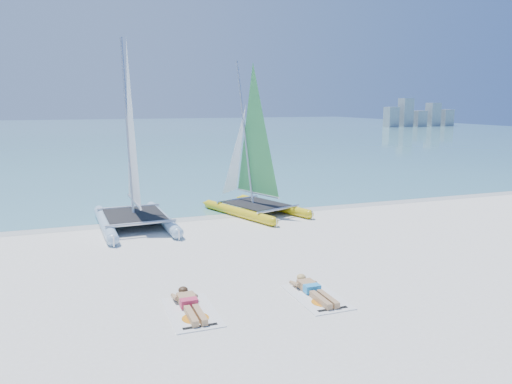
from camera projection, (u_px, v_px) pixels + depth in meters
ground at (267, 255)px, 14.48m from camera, size 140.00×140.00×0.00m
sea at (108, 132)px, 72.62m from camera, size 140.00×115.00×0.01m
wet_sand_strip at (216, 215)px, 19.55m from camera, size 140.00×1.40×0.01m
distant_skyline at (418, 116)px, 89.68m from camera, size 14.00×2.00×5.00m
catamaran_blue at (132, 169)px, 17.50m from camera, size 2.59×5.13×6.89m
catamaran_yellow at (249, 164)px, 19.83m from camera, size 3.56×4.99×6.18m
towel_a at (192, 312)px, 10.50m from camera, size 1.00×1.85×0.02m
sunbather_a at (189, 304)px, 10.65m from camera, size 0.37×1.73×0.26m
towel_b at (317, 297)px, 11.32m from camera, size 1.00×1.85×0.02m
sunbather_b at (313, 289)px, 11.47m from camera, size 0.37×1.73×0.26m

